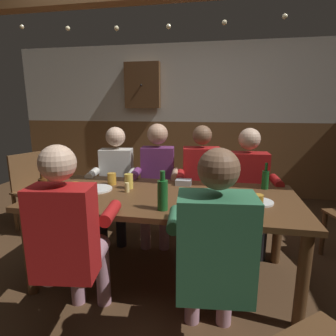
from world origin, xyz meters
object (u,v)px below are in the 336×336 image
object	(u,v)px
condiment_caddy	(184,182)
pint_glass_2	(217,194)
wall_dart_cabinet	(142,85)
chair_empty_near_left	(34,189)
bottle_0	(265,179)
bottle_1	(44,192)
person_5	(214,249)
person_0	(115,177)
dining_table	(165,205)
person_3	(248,183)
pint_glass_0	(129,181)
pint_glass_4	(257,207)
plate_1	(96,189)
pint_glass_3	(112,179)
person_1	(157,177)
table_candle	(127,187)
person_4	(71,237)
pint_glass_1	(75,193)
person_2	(202,180)
plate_0	(259,202)
bottle_2	(163,194)

from	to	relation	value
condiment_caddy	pint_glass_2	bearing A→B (deg)	-54.71
wall_dart_cabinet	condiment_caddy	bearing A→B (deg)	-65.02
chair_empty_near_left	condiment_caddy	size ratio (longest dim) A/B	6.29
bottle_0	bottle_1	xyz separation A→B (m)	(-1.59, -0.74, 0.02)
pint_glass_2	bottle_0	bearing A→B (deg)	47.02
person_5	person_0	bearing A→B (deg)	121.92
bottle_1	dining_table	bearing A→B (deg)	28.06
person_3	pint_glass_0	bearing A→B (deg)	26.35
condiment_caddy	pint_glass_4	distance (m)	0.87
person_0	pint_glass_4	bearing A→B (deg)	132.00
plate_1	pint_glass_3	xyz separation A→B (m)	(0.07, 0.18, 0.04)
person_1	table_candle	xyz separation A→B (m)	(-0.10, -0.68, 0.08)
bottle_0	pint_glass_0	size ratio (longest dim) A/B	1.79
person_3	person_4	size ratio (longest dim) A/B	0.99
dining_table	pint_glass_4	distance (m)	0.77
condiment_caddy	pint_glass_0	xyz separation A→B (m)	(-0.45, -0.19, 0.04)
person_5	pint_glass_1	distance (m)	1.11
dining_table	person_0	distance (m)	0.98
chair_empty_near_left	condiment_caddy	world-z (taller)	chair_empty_near_left
chair_empty_near_left	person_0	bearing A→B (deg)	112.80
plate_1	bottle_1	size ratio (longest dim) A/B	1.03
plate_1	pint_glass_0	xyz separation A→B (m)	(0.26, 0.10, 0.06)
bottle_0	wall_dart_cabinet	size ratio (longest dim) A/B	0.32
pint_glass_4	dining_table	bearing A→B (deg)	151.37
condiment_caddy	pint_glass_4	size ratio (longest dim) A/B	0.89
pint_glass_4	person_3	bearing A→B (deg)	87.48
condiment_caddy	person_2	bearing A→B (deg)	70.76
plate_0	pint_glass_0	size ratio (longest dim) A/B	1.64
plate_0	pint_glass_2	xyz separation A→B (m)	(-0.31, -0.05, 0.06)
chair_empty_near_left	plate_1	size ratio (longest dim) A/B	3.30
pint_glass_1	pint_glass_2	world-z (taller)	pint_glass_1
person_0	plate_0	size ratio (longest dim) A/B	5.75
bottle_2	person_0	bearing A→B (deg)	126.06
plate_1	bottle_2	distance (m)	0.74
person_2	wall_dart_cabinet	size ratio (longest dim) A/B	1.75
person_5	pint_glass_3	bearing A→B (deg)	129.37
dining_table	person_4	xyz separation A→B (m)	(-0.43, -0.70, 0.02)
person_4	pint_glass_2	size ratio (longest dim) A/B	8.79
pint_glass_1	pint_glass_3	size ratio (longest dim) A/B	1.43
plate_1	pint_glass_1	world-z (taller)	pint_glass_1
plate_0	bottle_0	size ratio (longest dim) A/B	0.92
pint_glass_0	wall_dart_cabinet	distance (m)	2.44
person_0	pint_glass_0	world-z (taller)	person_0
person_2	person_5	size ratio (longest dim) A/B	1.00
person_5	plate_0	world-z (taller)	person_5
dining_table	pint_glass_0	distance (m)	0.39
chair_empty_near_left	table_candle	xyz separation A→B (m)	(1.37, -0.66, 0.28)
wall_dart_cabinet	plate_1	bearing A→B (deg)	-84.36
bottle_1	plate_1	bearing A→B (deg)	67.95
chair_empty_near_left	table_candle	size ratio (longest dim) A/B	11.00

